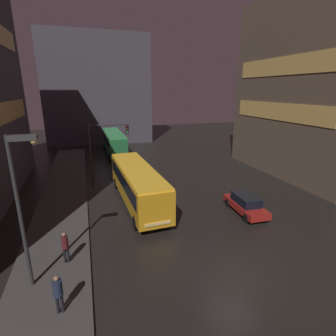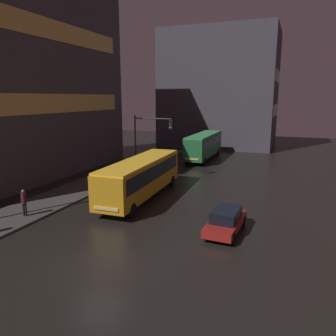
% 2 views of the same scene
% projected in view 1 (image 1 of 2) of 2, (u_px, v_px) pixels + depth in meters
% --- Properties ---
extents(ground_plane, '(120.00, 120.00, 0.00)m').
position_uv_depth(ground_plane, '(233.00, 278.00, 13.55)').
color(ground_plane, black).
extents(sidewalk_left, '(4.00, 48.00, 0.15)m').
position_uv_depth(sidewalk_left, '(61.00, 216.00, 20.06)').
color(sidewalk_left, '#3D3A38').
rests_on(sidewalk_left, ground).
extents(building_right_block, '(10.07, 16.83, 19.07)m').
position_uv_depth(building_right_block, '(318.00, 88.00, 28.64)').
color(building_right_block, brown).
rests_on(building_right_block, ground).
extents(building_far_backdrop, '(18.07, 12.00, 18.50)m').
position_uv_depth(building_far_backdrop, '(97.00, 90.00, 48.84)').
color(building_far_backdrop, '#423D47').
rests_on(building_far_backdrop, ground).
extents(bus_near, '(2.97, 11.43, 3.17)m').
position_uv_depth(bus_near, '(137.00, 182.00, 21.89)').
color(bus_near, orange).
rests_on(bus_near, ground).
extents(bus_far, '(2.51, 10.80, 3.33)m').
position_uv_depth(bus_far, '(114.00, 141.00, 38.74)').
color(bus_far, '#236B38').
rests_on(bus_far, ground).
extents(car_taxi, '(1.92, 4.39, 1.46)m').
position_uv_depth(car_taxi, '(246.00, 204.00, 20.53)').
color(car_taxi, maroon).
rests_on(car_taxi, ground).
extents(pedestrian_near, '(0.49, 0.49, 1.84)m').
position_uv_depth(pedestrian_near, '(65.00, 245.00, 14.23)').
color(pedestrian_near, black).
rests_on(pedestrian_near, sidewalk_left).
extents(pedestrian_mid, '(0.44, 0.44, 1.83)m').
position_uv_depth(pedestrian_mid, '(58.00, 291.00, 10.96)').
color(pedestrian_mid, black).
rests_on(pedestrian_mid, sidewalk_left).
extents(traffic_light_main, '(3.99, 0.35, 6.31)m').
position_uv_depth(traffic_light_main, '(104.00, 142.00, 26.02)').
color(traffic_light_main, '#2D2D2D').
rests_on(traffic_light_main, ground).
extents(street_lamp_sidewalk, '(1.25, 0.36, 7.41)m').
position_uv_depth(street_lamp_sidewalk, '(22.00, 191.00, 11.53)').
color(street_lamp_sidewalk, '#2D2D2D').
rests_on(street_lamp_sidewalk, sidewalk_left).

